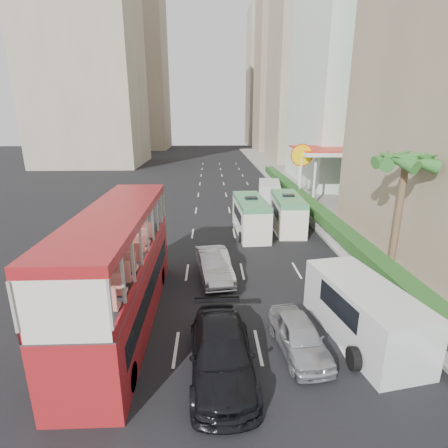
{
  "coord_description": "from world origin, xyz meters",
  "views": [
    {
      "loc": [
        -2.19,
        -13.53,
        8.57
      ],
      "look_at": [
        -1.5,
        4.0,
        3.2
      ],
      "focal_mm": 28.0,
      "sensor_mm": 36.0,
      "label": 1
    }
  ],
  "objects_px": {
    "minibus_far": "(287,213)",
    "shell_station": "(325,175)",
    "car_silver_lane_a": "(214,277)",
    "car_black": "(222,372)",
    "car_silver_lane_b": "(298,351)",
    "palm_tree": "(398,219)",
    "double_decker_bus": "(120,269)",
    "van_asset": "(247,224)",
    "panel_van_near": "(363,312)",
    "minibus_near": "(251,216)",
    "panel_van_far": "(269,192)"
  },
  "relations": [
    {
      "from": "double_decker_bus",
      "to": "van_asset",
      "type": "height_order",
      "value": "double_decker_bus"
    },
    {
      "from": "panel_van_near",
      "to": "palm_tree",
      "type": "height_order",
      "value": "palm_tree"
    },
    {
      "from": "double_decker_bus",
      "to": "minibus_near",
      "type": "height_order",
      "value": "double_decker_bus"
    },
    {
      "from": "minibus_far",
      "to": "double_decker_bus",
      "type": "bearing_deg",
      "value": -124.82
    },
    {
      "from": "panel_van_near",
      "to": "palm_tree",
      "type": "relative_size",
      "value": 0.9
    },
    {
      "from": "car_silver_lane_a",
      "to": "car_black",
      "type": "relative_size",
      "value": 0.85
    },
    {
      "from": "double_decker_bus",
      "to": "car_silver_lane_b",
      "type": "distance_m",
      "value": 7.87
    },
    {
      "from": "van_asset",
      "to": "panel_van_near",
      "type": "xyz_separation_m",
      "value": [
        2.96,
        -15.81,
        1.15
      ]
    },
    {
      "from": "car_silver_lane_a",
      "to": "minibus_far",
      "type": "bearing_deg",
      "value": 47.16
    },
    {
      "from": "minibus_near",
      "to": "panel_van_far",
      "type": "height_order",
      "value": "minibus_near"
    },
    {
      "from": "double_decker_bus",
      "to": "shell_station",
      "type": "relative_size",
      "value": 1.38
    },
    {
      "from": "car_black",
      "to": "shell_station",
      "type": "height_order",
      "value": "shell_station"
    },
    {
      "from": "car_silver_lane_a",
      "to": "panel_van_far",
      "type": "xyz_separation_m",
      "value": [
        5.98,
        17.85,
        1.06
      ]
    },
    {
      "from": "panel_van_near",
      "to": "shell_station",
      "type": "height_order",
      "value": "shell_station"
    },
    {
      "from": "car_black",
      "to": "minibus_near",
      "type": "relative_size",
      "value": 0.89
    },
    {
      "from": "van_asset",
      "to": "car_silver_lane_a",
      "type": "bearing_deg",
      "value": -94.64
    },
    {
      "from": "car_silver_lane_a",
      "to": "van_asset",
      "type": "height_order",
      "value": "car_silver_lane_a"
    },
    {
      "from": "minibus_far",
      "to": "panel_van_near",
      "type": "xyz_separation_m",
      "value": [
        -0.07,
        -14.5,
        -0.18
      ]
    },
    {
      "from": "panel_van_near",
      "to": "palm_tree",
      "type": "xyz_separation_m",
      "value": [
        3.97,
        5.49,
        2.23
      ]
    },
    {
      "from": "van_asset",
      "to": "panel_van_far",
      "type": "relative_size",
      "value": 0.81
    },
    {
      "from": "car_black",
      "to": "van_asset",
      "type": "height_order",
      "value": "car_black"
    },
    {
      "from": "minibus_near",
      "to": "palm_tree",
      "type": "height_order",
      "value": "palm_tree"
    },
    {
      "from": "minibus_near",
      "to": "panel_van_near",
      "type": "relative_size",
      "value": 1.05
    },
    {
      "from": "car_silver_lane_b",
      "to": "van_asset",
      "type": "bearing_deg",
      "value": 83.45
    },
    {
      "from": "minibus_far",
      "to": "van_asset",
      "type": "bearing_deg",
      "value": 159.09
    },
    {
      "from": "car_silver_lane_a",
      "to": "car_black",
      "type": "bearing_deg",
      "value": -97.44
    },
    {
      "from": "panel_van_near",
      "to": "palm_tree",
      "type": "distance_m",
      "value": 7.14
    },
    {
      "from": "car_silver_lane_a",
      "to": "palm_tree",
      "type": "xyz_separation_m",
      "value": [
        9.84,
        -0.27,
        3.38
      ]
    },
    {
      "from": "van_asset",
      "to": "minibus_far",
      "type": "bearing_deg",
      "value": -11.83
    },
    {
      "from": "minibus_far",
      "to": "shell_station",
      "type": "distance_m",
      "value": 11.79
    },
    {
      "from": "double_decker_bus",
      "to": "minibus_near",
      "type": "bearing_deg",
      "value": 60.35
    },
    {
      "from": "car_black",
      "to": "palm_tree",
      "type": "relative_size",
      "value": 0.84
    },
    {
      "from": "double_decker_bus",
      "to": "palm_tree",
      "type": "distance_m",
      "value": 14.39
    },
    {
      "from": "car_silver_lane_a",
      "to": "panel_van_near",
      "type": "distance_m",
      "value": 8.3
    },
    {
      "from": "minibus_far",
      "to": "shell_station",
      "type": "relative_size",
      "value": 0.75
    },
    {
      "from": "palm_tree",
      "to": "shell_station",
      "type": "distance_m",
      "value": 19.14
    },
    {
      "from": "car_silver_lane_b",
      "to": "palm_tree",
      "type": "relative_size",
      "value": 0.61
    },
    {
      "from": "minibus_far",
      "to": "car_black",
      "type": "bearing_deg",
      "value": -107.02
    },
    {
      "from": "car_black",
      "to": "shell_station",
      "type": "distance_m",
      "value": 29.02
    },
    {
      "from": "car_silver_lane_b",
      "to": "palm_tree",
      "type": "xyz_separation_m",
      "value": [
        6.71,
        6.29,
        3.38
      ]
    },
    {
      "from": "panel_van_near",
      "to": "minibus_near",
      "type": "bearing_deg",
      "value": 92.32
    },
    {
      "from": "van_asset",
      "to": "shell_station",
      "type": "xyz_separation_m",
      "value": [
        9.13,
        8.68,
        2.75
      ]
    },
    {
      "from": "double_decker_bus",
      "to": "car_silver_lane_b",
      "type": "bearing_deg",
      "value": -17.91
    },
    {
      "from": "minibus_near",
      "to": "shell_station",
      "type": "relative_size",
      "value": 0.76
    },
    {
      "from": "car_silver_lane_b",
      "to": "shell_station",
      "type": "bearing_deg",
      "value": 63.3
    },
    {
      "from": "car_silver_lane_b",
      "to": "van_asset",
      "type": "height_order",
      "value": "car_silver_lane_b"
    },
    {
      "from": "minibus_near",
      "to": "minibus_far",
      "type": "xyz_separation_m",
      "value": [
        3.05,
        0.98,
        -0.02
      ]
    },
    {
      "from": "palm_tree",
      "to": "car_silver_lane_a",
      "type": "bearing_deg",
      "value": 178.43
    },
    {
      "from": "car_silver_lane_b",
      "to": "car_black",
      "type": "bearing_deg",
      "value": -167.88
    },
    {
      "from": "double_decker_bus",
      "to": "van_asset",
      "type": "xyz_separation_m",
      "value": [
        6.87,
        14.32,
        -2.53
      ]
    }
  ]
}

